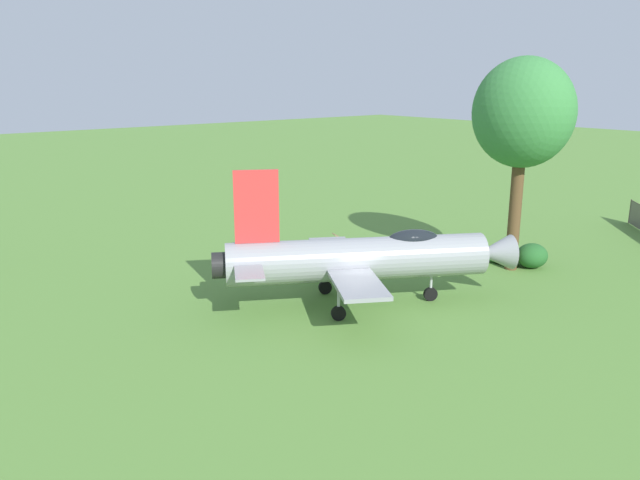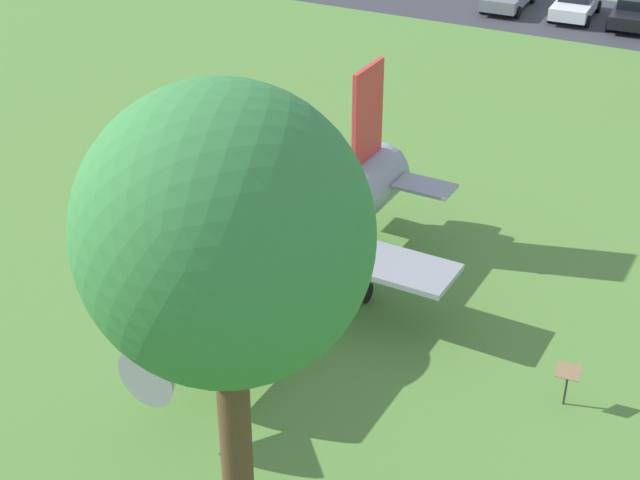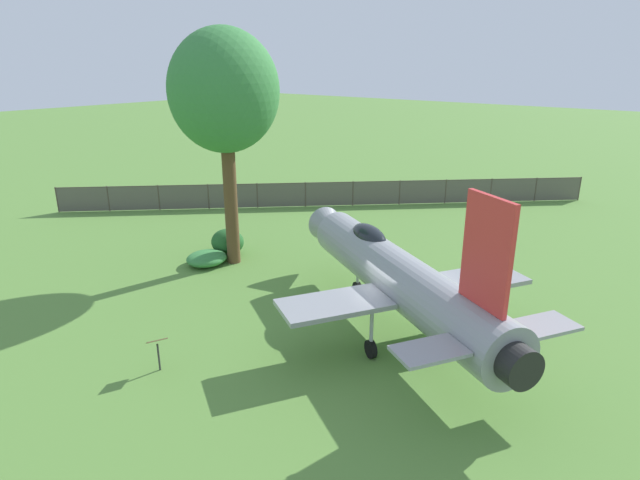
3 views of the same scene
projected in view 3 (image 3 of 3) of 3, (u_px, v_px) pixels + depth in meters
ground_plane at (397, 333)px, 18.45m from camera, size 200.00×200.00×0.00m
display_jet at (395, 274)px, 18.10m from camera, size 9.02×12.16×5.91m
shade_tree at (225, 93)px, 22.42m from camera, size 4.97×4.47×10.44m
perimeter_fence at (329, 193)px, 34.16m from camera, size 23.61×24.77×1.62m
shrub_near_fence at (207, 258)px, 24.48m from camera, size 1.92×1.76×0.63m
shrub_by_tree at (228, 242)px, 25.72m from camera, size 1.52×1.65×1.26m
info_plaque at (157, 345)px, 15.97m from camera, size 0.71×0.61×1.14m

